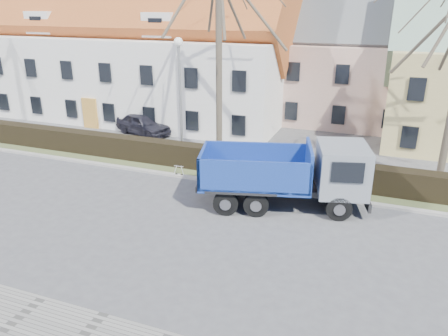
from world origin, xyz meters
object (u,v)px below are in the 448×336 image
at_px(dump_truck, 277,174).
at_px(streetlight, 180,101).
at_px(parked_car_a, 143,124).
at_px(cart_frame, 175,170).

relative_size(dump_truck, streetlight, 1.09).
distance_m(dump_truck, parked_car_a, 13.93).
bearing_deg(dump_truck, cart_frame, 150.37).
height_order(dump_truck, parked_car_a, dump_truck).
xyz_separation_m(streetlight, parked_car_a, (-4.89, 3.89, -2.77)).
height_order(cart_frame, parked_car_a, parked_car_a).
bearing_deg(dump_truck, streetlight, 134.35).
bearing_deg(streetlight, dump_truck, -30.89).
xyz_separation_m(dump_truck, parked_car_a, (-11.48, 7.84, -0.79)).
height_order(streetlight, parked_car_a, streetlight).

